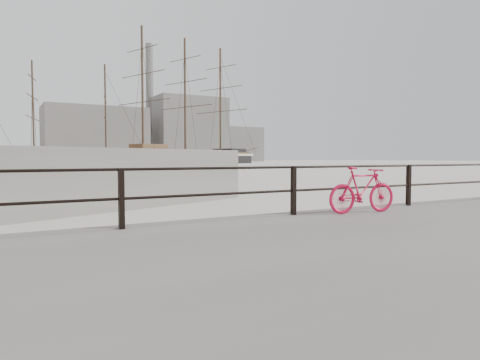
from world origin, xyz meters
name	(u,v)px	position (x,y,z in m)	size (l,w,h in m)	color
ground	(403,219)	(0.00, 0.00, 0.00)	(400.00, 400.00, 0.00)	white
guardrail	(409,185)	(0.00, -0.15, 0.85)	(28.00, 0.10, 1.00)	black
bicycle	(362,190)	(-2.06, -0.63, 0.84)	(1.63, 0.24, 0.98)	red
barque_black	(185,164)	(31.34, 89.81, 0.00)	(55.45, 18.15, 31.70)	black
schooner_mid	(71,165)	(3.95, 81.51, 0.00)	(28.91, 12.23, 20.79)	beige
industrial_west	(95,135)	(20.00, 140.00, 9.00)	(32.00, 18.00, 18.00)	gray
industrial_mid	(187,130)	(55.00, 145.00, 12.00)	(26.00, 20.00, 24.00)	gray
industrial_east	(234,145)	(78.00, 150.00, 7.00)	(20.00, 16.00, 14.00)	gray
smokestack	(150,103)	(42.00, 150.00, 22.00)	(2.80, 2.80, 44.00)	gray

